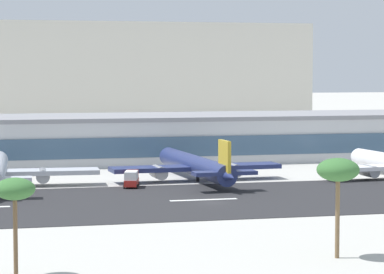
{
  "coord_description": "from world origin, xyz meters",
  "views": [
    {
      "loc": [
        -39.25,
        -148.69,
        22.63
      ],
      "look_at": [
        4.7,
        33.54,
        8.81
      ],
      "focal_mm": 85.64,
      "sensor_mm": 36.0,
      "label": 1
    }
  ],
  "objects_px": {
    "service_box_truck_1": "(132,178)",
    "palm_tree_1": "(15,191)",
    "distant_hotel_block": "(130,74)",
    "service_baggage_tug_0": "(337,172)",
    "terminal_building": "(154,138)",
    "palm_tree_3": "(338,171)",
    "airliner_gold_tail_gate_1": "(197,166)"
  },
  "relations": [
    {
      "from": "service_baggage_tug_0",
      "to": "palm_tree_3",
      "type": "distance_m",
      "value": 84.81
    },
    {
      "from": "terminal_building",
      "to": "airliner_gold_tail_gate_1",
      "type": "bearing_deg",
      "value": -89.32
    },
    {
      "from": "distant_hotel_block",
      "to": "service_box_truck_1",
      "type": "height_order",
      "value": "distant_hotel_block"
    },
    {
      "from": "distant_hotel_block",
      "to": "service_box_truck_1",
      "type": "relative_size",
      "value": 22.88
    },
    {
      "from": "service_box_truck_1",
      "to": "palm_tree_1",
      "type": "distance_m",
      "value": 76.54
    },
    {
      "from": "terminal_building",
      "to": "palm_tree_3",
      "type": "xyz_separation_m",
      "value": [
        -1.28,
        -120.34,
        4.74
      ]
    },
    {
      "from": "terminal_building",
      "to": "distant_hotel_block",
      "type": "relative_size",
      "value": 1.04
    },
    {
      "from": "terminal_building",
      "to": "distant_hotel_block",
      "type": "distance_m",
      "value": 150.86
    },
    {
      "from": "airliner_gold_tail_gate_1",
      "to": "palm_tree_3",
      "type": "bearing_deg",
      "value": 175.17
    },
    {
      "from": "palm_tree_1",
      "to": "airliner_gold_tail_gate_1",
      "type": "bearing_deg",
      "value": 63.04
    },
    {
      "from": "terminal_building",
      "to": "distant_hotel_block",
      "type": "xyz_separation_m",
      "value": [
        19.72,
        148.81,
        15.04
      ]
    },
    {
      "from": "service_baggage_tug_0",
      "to": "palm_tree_3",
      "type": "xyz_separation_m",
      "value": [
        -32.24,
        -77.87,
        9.43
      ]
    },
    {
      "from": "distant_hotel_block",
      "to": "palm_tree_1",
      "type": "bearing_deg",
      "value": -102.33
    },
    {
      "from": "palm_tree_1",
      "to": "service_baggage_tug_0",
      "type": "bearing_deg",
      "value": 48.28
    },
    {
      "from": "airliner_gold_tail_gate_1",
      "to": "palm_tree_1",
      "type": "height_order",
      "value": "palm_tree_1"
    },
    {
      "from": "airliner_gold_tail_gate_1",
      "to": "service_box_truck_1",
      "type": "xyz_separation_m",
      "value": [
        -14.63,
        -6.49,
        -1.28
      ]
    },
    {
      "from": "airliner_gold_tail_gate_1",
      "to": "distant_hotel_block",
      "type": "bearing_deg",
      "value": -9.22
    },
    {
      "from": "terminal_building",
      "to": "palm_tree_1",
      "type": "xyz_separation_m",
      "value": [
        -39.35,
        -121.33,
        3.72
      ]
    },
    {
      "from": "service_box_truck_1",
      "to": "palm_tree_1",
      "type": "bearing_deg",
      "value": 175.73
    },
    {
      "from": "palm_tree_1",
      "to": "service_box_truck_1",
      "type": "bearing_deg",
      "value": 70.65
    },
    {
      "from": "distant_hotel_block",
      "to": "airliner_gold_tail_gate_1",
      "type": "height_order",
      "value": "distant_hotel_block"
    },
    {
      "from": "service_baggage_tug_0",
      "to": "palm_tree_3",
      "type": "height_order",
      "value": "palm_tree_3"
    },
    {
      "from": "airliner_gold_tail_gate_1",
      "to": "service_baggage_tug_0",
      "type": "relative_size",
      "value": 13.32
    },
    {
      "from": "service_baggage_tug_0",
      "to": "service_box_truck_1",
      "type": "xyz_separation_m",
      "value": [
        -45.07,
        -7.01,
        0.74
      ]
    },
    {
      "from": "airliner_gold_tail_gate_1",
      "to": "service_box_truck_1",
      "type": "bearing_deg",
      "value": 110.43
    },
    {
      "from": "terminal_building",
      "to": "palm_tree_1",
      "type": "distance_m",
      "value": 127.61
    },
    {
      "from": "airliner_gold_tail_gate_1",
      "to": "palm_tree_3",
      "type": "distance_m",
      "value": 77.73
    },
    {
      "from": "palm_tree_1",
      "to": "palm_tree_3",
      "type": "height_order",
      "value": "palm_tree_3"
    },
    {
      "from": "service_baggage_tug_0",
      "to": "service_box_truck_1",
      "type": "distance_m",
      "value": 45.62
    },
    {
      "from": "terminal_building",
      "to": "airliner_gold_tail_gate_1",
      "type": "height_order",
      "value": "terminal_building"
    },
    {
      "from": "terminal_building",
      "to": "distant_hotel_block",
      "type": "height_order",
      "value": "distant_hotel_block"
    },
    {
      "from": "service_box_truck_1",
      "to": "palm_tree_3",
      "type": "relative_size",
      "value": 0.53
    }
  ]
}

